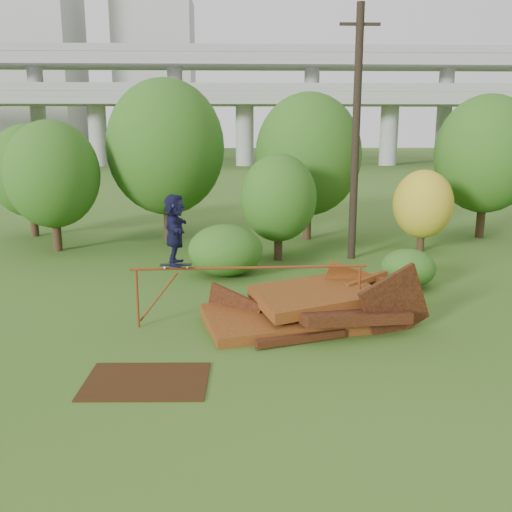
{
  "coord_description": "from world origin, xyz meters",
  "views": [
    {
      "loc": [
        -1.33,
        -11.98,
        4.79
      ],
      "look_at": [
        -0.8,
        2.0,
        1.6
      ],
      "focal_mm": 40.0,
      "sensor_mm": 36.0,
      "label": 1
    }
  ],
  "objects_px": {
    "flat_plate": "(146,381)",
    "utility_pole": "(356,134)",
    "skater": "(175,230)",
    "scrap_pile": "(308,310)"
  },
  "relations": [
    {
      "from": "skater",
      "to": "utility_pole",
      "type": "relative_size",
      "value": 0.19
    },
    {
      "from": "flat_plate",
      "to": "utility_pole",
      "type": "height_order",
      "value": "utility_pole"
    },
    {
      "from": "utility_pole",
      "to": "scrap_pile",
      "type": "bearing_deg",
      "value": -109.34
    },
    {
      "from": "scrap_pile",
      "to": "skater",
      "type": "xyz_separation_m",
      "value": [
        -3.2,
        0.06,
        2.02
      ]
    },
    {
      "from": "skater",
      "to": "flat_plate",
      "type": "relative_size",
      "value": 0.72
    },
    {
      "from": "scrap_pile",
      "to": "flat_plate",
      "type": "distance_m",
      "value": 4.67
    },
    {
      "from": "scrap_pile",
      "to": "skater",
      "type": "relative_size",
      "value": 3.34
    },
    {
      "from": "flat_plate",
      "to": "utility_pole",
      "type": "relative_size",
      "value": 0.26
    },
    {
      "from": "flat_plate",
      "to": "utility_pole",
      "type": "xyz_separation_m",
      "value": [
        6.04,
        10.29,
        4.51
      ]
    },
    {
      "from": "skater",
      "to": "flat_plate",
      "type": "height_order",
      "value": "skater"
    }
  ]
}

